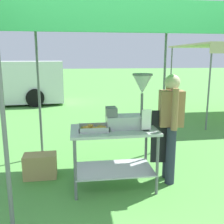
# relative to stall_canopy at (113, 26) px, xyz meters

# --- Properties ---
(ground_plane) EXTENTS (70.00, 70.00, 0.00)m
(ground_plane) POSITION_rel_stall_canopy_xyz_m (-0.02, 4.68, -2.25)
(ground_plane) COLOR #519342
(stall_canopy) EXTENTS (2.54, 2.59, 2.34)m
(stall_canopy) POSITION_rel_stall_canopy_xyz_m (0.00, 0.00, 0.00)
(stall_canopy) COLOR slate
(stall_canopy) RESTS_ON ground
(donut_cart) EXTENTS (1.20, 0.68, 0.87)m
(donut_cart) POSITION_rel_stall_canopy_xyz_m (-0.00, -0.10, -1.61)
(donut_cart) COLOR #B7B7BC
(donut_cart) RESTS_ON ground
(donut_tray) EXTENTS (0.41, 0.30, 0.07)m
(donut_tray) POSITION_rel_stall_canopy_xyz_m (-0.28, -0.15, -1.35)
(donut_tray) COLOR #B7B7BC
(donut_tray) RESTS_ON donut_cart
(donut_fryer) EXTENTS (0.64, 0.28, 0.76)m
(donut_fryer) POSITION_rel_stall_canopy_xyz_m (0.24, -0.07, -1.08)
(donut_fryer) COLOR #B7B7BC
(donut_fryer) RESTS_ON donut_cart
(menu_sign) EXTENTS (0.13, 0.05, 0.29)m
(menu_sign) POSITION_rel_stall_canopy_xyz_m (0.42, -0.25, -1.25)
(menu_sign) COLOR black
(menu_sign) RESTS_ON donut_cart
(vendor) EXTENTS (0.46, 0.54, 1.61)m
(vendor) POSITION_rel_stall_canopy_xyz_m (0.85, -0.01, -1.35)
(vendor) COLOR #2D3347
(vendor) RESTS_ON ground
(supply_crate) EXTENTS (0.50, 0.29, 0.38)m
(supply_crate) POSITION_rel_stall_canopy_xyz_m (-1.10, 0.36, -2.06)
(supply_crate) COLOR tan
(supply_crate) RESTS_ON ground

